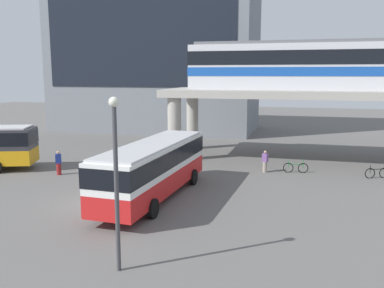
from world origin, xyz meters
name	(u,v)px	position (x,y,z in m)	size (l,w,h in m)	color
ground_plane	(158,165)	(0.00, 10.00, 0.00)	(120.00, 120.00, 0.00)	#605E5B
station_building	(157,47)	(-7.35, 30.55, 10.32)	(24.69, 12.28, 20.64)	slate
elevated_platform	(349,100)	(14.22, 14.88, 5.00)	(29.39, 7.31, 5.77)	#ADA89E
train	(338,65)	(13.22, 14.88, 7.74)	(23.59, 2.96, 3.84)	silver
bus_main	(154,164)	(2.69, 1.71, 1.99)	(3.17, 11.16, 3.22)	red
bicycle_green	(296,168)	(10.41, 10.22, 0.36)	(1.78, 0.32, 1.04)	black
bicycle_black	(377,173)	(15.83, 10.04, 0.36)	(1.68, 0.74, 1.04)	black
pedestrian_at_kerb	(59,164)	(-5.74, 5.28, 0.80)	(0.48, 0.43, 1.71)	maroon
pedestrian_waiting_near_stop	(265,162)	(8.25, 9.80, 0.74)	(0.47, 0.41, 1.58)	gray
lamp_post	(116,171)	(4.49, -6.93, 3.71)	(0.36, 0.36, 6.29)	#3F3F44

